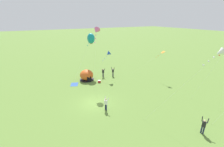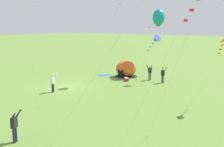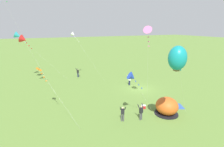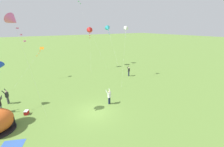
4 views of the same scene
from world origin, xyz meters
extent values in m
plane|color=olive|center=(0.00, 0.00, 0.00)|extent=(300.00, 300.00, 0.00)
ellipsoid|color=#D8591E|center=(-8.76, 1.91, 1.05)|extent=(2.70, 2.60, 2.10)
cylinder|color=black|center=(-8.76, 1.91, 0.05)|extent=(2.81, 2.81, 0.10)
cube|color=black|center=(-7.49, 1.98, 0.55)|extent=(0.16, 0.81, 1.10)
cube|color=#3359A5|center=(-7.76, -0.89, 0.01)|extent=(2.07, 1.86, 0.01)
cube|color=red|center=(-6.40, 3.58, 0.19)|extent=(0.56, 0.63, 0.38)
cube|color=white|center=(-6.40, 3.58, 0.41)|extent=(0.57, 0.64, 0.06)
cylinder|color=#4C4C51|center=(-8.13, 7.40, 0.44)|extent=(0.15, 0.15, 0.88)
cylinder|color=#4C4C51|center=(-8.04, 7.59, 0.44)|extent=(0.15, 0.15, 0.88)
cube|color=black|center=(-8.08, 7.50, 1.18)|extent=(0.37, 0.45, 0.60)
sphere|color=beige|center=(-8.08, 7.50, 1.61)|extent=(0.22, 0.22, 0.22)
cylinder|color=black|center=(-8.33, 7.32, 1.64)|extent=(0.39, 0.18, 0.50)
cylinder|color=black|center=(-8.11, 7.80, 1.64)|extent=(0.36, 0.28, 0.50)
cylinder|color=#1E2347|center=(11.13, 7.87, 0.44)|extent=(0.15, 0.15, 0.88)
cylinder|color=#1E2347|center=(11.31, 7.95, 0.44)|extent=(0.15, 0.15, 0.88)
cube|color=black|center=(11.22, 7.91, 1.18)|extent=(0.45, 0.38, 0.60)
sphere|color=beige|center=(11.22, 7.91, 1.61)|extent=(0.22, 0.22, 0.22)
cylinder|color=black|center=(10.92, 7.93, 1.64)|extent=(0.29, 0.36, 0.50)
cylinder|color=black|center=(11.39, 8.16, 1.64)|extent=(0.19, 0.39, 0.50)
cylinder|color=#1E2347|center=(2.29, 0.67, 0.44)|extent=(0.15, 0.15, 0.88)
cylinder|color=#1E2347|center=(2.48, 0.73, 0.44)|extent=(0.15, 0.15, 0.88)
cube|color=white|center=(2.39, 0.70, 1.18)|extent=(0.44, 0.35, 0.60)
sphere|color=beige|center=(2.39, 0.70, 1.61)|extent=(0.22, 0.22, 0.22)
cylinder|color=white|center=(2.09, 0.75, 1.64)|extent=(0.26, 0.38, 0.50)
cylinder|color=white|center=(2.59, 0.93, 1.64)|extent=(0.15, 0.39, 0.50)
cylinder|color=#4C4C51|center=(-8.68, 5.58, 0.44)|extent=(0.15, 0.15, 0.88)
cylinder|color=#4C4C51|center=(-8.67, 5.38, 0.44)|extent=(0.15, 0.15, 0.88)
cube|color=black|center=(-8.67, 5.48, 1.18)|extent=(0.26, 0.39, 0.60)
sphere|color=tan|center=(-8.67, 5.48, 1.61)|extent=(0.22, 0.22, 0.22)
cylinder|color=black|center=(-8.54, 5.75, 1.64)|extent=(0.39, 0.17, 0.50)
cylinder|color=black|center=(-8.51, 5.22, 1.64)|extent=(0.39, 0.13, 0.50)
cylinder|color=silver|center=(-5.04, 13.79, 2.74)|extent=(5.29, 3.25, 5.48)
cylinder|color=brown|center=(-7.68, 12.17, 0.03)|extent=(0.03, 0.03, 0.06)
cube|color=orange|center=(-2.77, 15.18, 5.04)|extent=(0.18, 0.19, 0.12)
cube|color=orange|center=(-3.09, 14.98, 4.68)|extent=(0.16, 0.20, 0.12)
cube|color=orange|center=(-3.41, 14.79, 4.31)|extent=(0.16, 0.20, 0.12)
cylinder|color=silver|center=(-5.35, 2.50, 4.82)|extent=(1.41, 1.48, 9.64)
cylinder|color=brown|center=(-4.66, 1.76, 0.03)|extent=(0.03, 0.03, 0.06)
cube|color=pink|center=(-5.83, 3.00, 8.97)|extent=(0.21, 0.14, 0.12)
cube|color=pink|center=(-5.64, 2.80, 8.41)|extent=(0.18, 0.19, 0.12)
cube|color=pink|center=(-5.45, 2.60, 7.85)|extent=(0.21, 0.14, 0.12)
cylinder|color=silver|center=(11.85, 14.19, 4.29)|extent=(1.83, 7.80, 8.59)
cylinder|color=silver|center=(6.76, 15.29, 4.12)|extent=(1.67, 3.50, 8.23)
cylinder|color=brown|center=(5.93, 13.55, 0.03)|extent=(0.03, 0.03, 0.06)
cube|color=red|center=(7.26, 16.35, 7.25)|extent=(0.20, 0.17, 0.12)
cube|color=red|center=(7.11, 16.03, 6.81)|extent=(0.21, 0.14, 0.12)
cylinder|color=silver|center=(-8.47, 4.97, 2.50)|extent=(0.80, 2.96, 5.00)
cylinder|color=brown|center=(-8.86, 3.50, 0.03)|extent=(0.03, 0.03, 0.06)
cone|color=blue|center=(-8.08, 6.45, 4.99)|extent=(1.16, 1.30, 1.15)
cube|color=blue|center=(-8.19, 6.03, 4.50)|extent=(0.21, 0.13, 0.12)
cube|color=blue|center=(-8.28, 5.68, 4.09)|extent=(0.21, 0.14, 0.12)
cube|color=blue|center=(-8.37, 5.33, 3.67)|extent=(0.21, 0.12, 0.12)
cylinder|color=silver|center=(-10.97, 2.07, 3.80)|extent=(2.70, 4.93, 7.60)
cylinder|color=brown|center=(-9.63, -0.38, 0.03)|extent=(0.03, 0.03, 0.06)
ellipsoid|color=teal|center=(-12.32, 4.53, 7.60)|extent=(1.58, 1.58, 2.13)
cube|color=brown|center=(-12.32, 4.53, 6.61)|extent=(0.39, 0.39, 0.28)
cube|color=teal|center=(-12.11, 4.15, 7.13)|extent=(0.21, 0.13, 0.12)
cube|color=teal|center=(-11.94, 3.83, 6.73)|extent=(0.19, 0.18, 0.12)
cube|color=teal|center=(-11.76, 3.51, 6.33)|extent=(0.18, 0.19, 0.12)
cylinder|color=silver|center=(7.88, 16.57, 7.49)|extent=(4.27, 5.51, 14.98)
cylinder|color=silver|center=(8.61, 6.18, 4.34)|extent=(4.21, 4.71, 8.69)
cylinder|color=brown|center=(6.51, 3.83, 0.03)|extent=(0.03, 0.03, 0.06)
cube|color=white|center=(10.17, 7.94, 7.82)|extent=(0.21, 0.14, 0.12)
cube|color=white|center=(9.93, 7.66, 7.41)|extent=(0.21, 0.13, 0.12)
camera|label=1|loc=(17.95, -6.75, 11.74)|focal=24.00mm
camera|label=2|loc=(19.00, 20.81, 6.58)|focal=42.00mm
camera|label=3|loc=(-23.50, 15.66, 10.23)|focal=28.00mm
camera|label=4|loc=(-6.23, -13.36, 9.14)|focal=24.00mm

